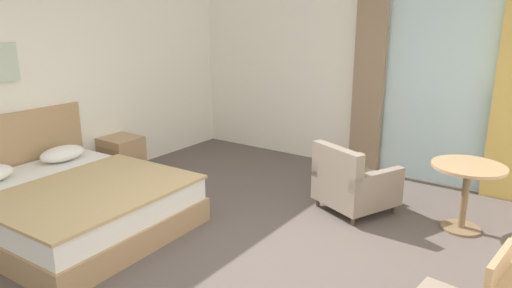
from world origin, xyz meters
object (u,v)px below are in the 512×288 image
at_px(bed, 69,202).
at_px(round_cafe_table, 467,182).
at_px(armchair_by_window, 353,184).
at_px(nightstand, 121,156).

distance_m(bed, round_cafe_table, 4.08).
height_order(bed, armchair_by_window, bed).
bearing_deg(nightstand, armchair_by_window, 13.03).
bearing_deg(round_cafe_table, armchair_by_window, -169.92).
bearing_deg(nightstand, round_cafe_table, 12.25).
height_order(bed, round_cafe_table, bed).
relative_size(bed, round_cafe_table, 3.13).
distance_m(bed, nightstand, 1.58).
height_order(nightstand, round_cafe_table, round_cafe_table).
xyz_separation_m(bed, armchair_by_window, (2.26, 2.06, 0.05)).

